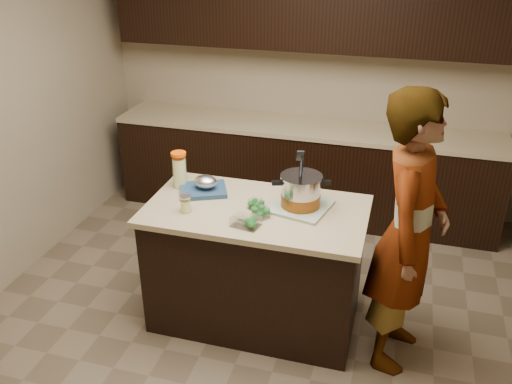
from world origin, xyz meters
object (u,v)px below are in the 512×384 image
lemonade_pitcher (180,171)px  person (409,235)px  island (256,265)px  stock_pot (301,193)px

lemonade_pitcher → person: size_ratio=0.14×
island → stock_pot: (0.28, 0.09, 0.56)m
lemonade_pitcher → stock_pot: bearing=-5.5°
island → stock_pot: stock_pot is taller
island → person: size_ratio=0.80×
stock_pot → lemonade_pitcher: 0.89m
lemonade_pitcher → person: (1.59, -0.26, -0.11)m
island → lemonade_pitcher: size_ratio=5.68×
stock_pot → person: person is taller
lemonade_pitcher → island: bearing=-15.7°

